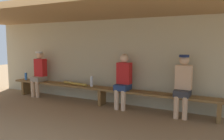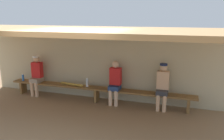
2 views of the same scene
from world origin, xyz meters
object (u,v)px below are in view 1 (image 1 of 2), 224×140
object	(u,v)px
player_leftmost	(183,83)
player_middle	(39,72)
player_with_sunglasses	(123,79)
water_bottle_green	(26,76)
bench	(102,90)
water_bottle_clear	(92,81)
baseball_bat	(75,84)

from	to	relation	value
player_leftmost	player_middle	bearing A→B (deg)	180.00
player_with_sunglasses	player_middle	size ratio (longest dim) A/B	0.99
player_with_sunglasses	water_bottle_green	world-z (taller)	player_with_sunglasses
bench	player_middle	xyz separation A→B (m)	(-2.17, 0.00, 0.36)
player_with_sunglasses	player_middle	distance (m)	2.77
player_leftmost	player_middle	world-z (taller)	same
bench	water_bottle_green	bearing A→B (deg)	-179.42
player_with_sunglasses	player_middle	bearing A→B (deg)	179.99
water_bottle_clear	baseball_bat	distance (m)	0.54
water_bottle_green	water_bottle_clear	world-z (taller)	water_bottle_clear
water_bottle_green	player_with_sunglasses	bearing A→B (deg)	0.53
bench	water_bottle_clear	distance (m)	0.38
bench	water_bottle_clear	bearing A→B (deg)	177.90
bench	player_with_sunglasses	size ratio (longest dim) A/B	4.49
water_bottle_clear	water_bottle_green	bearing A→B (deg)	-179.06
baseball_bat	player_middle	bearing A→B (deg)	-171.59
bench	baseball_bat	bearing A→B (deg)	-180.00
water_bottle_green	baseball_bat	distance (m)	1.85
water_bottle_green	water_bottle_clear	xyz separation A→B (m)	(2.38, 0.04, 0.02)
player_with_sunglasses	water_bottle_green	size ratio (longest dim) A/B	5.55
bench	player_leftmost	distance (m)	2.05
player_leftmost	water_bottle_green	size ratio (longest dim) A/B	5.59
baseball_bat	water_bottle_green	bearing A→B (deg)	-170.59
player_leftmost	baseball_bat	bearing A→B (deg)	-179.93
bench	baseball_bat	world-z (taller)	baseball_bat
bench	baseball_bat	distance (m)	0.86
bench	player_leftmost	xyz separation A→B (m)	(2.02, 0.00, 0.36)
player_leftmost	water_bottle_green	world-z (taller)	player_leftmost
player_middle	baseball_bat	bearing A→B (deg)	-0.16
bench	player_leftmost	world-z (taller)	player_leftmost
player_leftmost	baseball_bat	xyz separation A→B (m)	(-2.87, -0.00, -0.25)
player_middle	player_with_sunglasses	bearing A→B (deg)	-0.01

